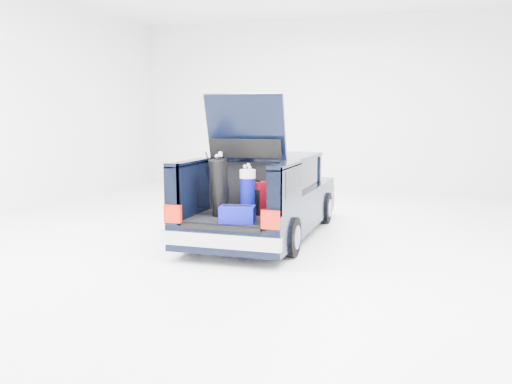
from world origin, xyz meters
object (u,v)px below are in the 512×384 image
(red_suitcase, at_px, (255,198))
(blue_duffel, at_px, (237,214))
(black_golf_bag, at_px, (220,188))
(car, at_px, (266,197))
(blue_golf_bag, at_px, (248,192))

(red_suitcase, bearing_deg, blue_duffel, -70.99)
(red_suitcase, bearing_deg, black_golf_bag, -120.92)
(red_suitcase, height_order, blue_duffel, red_suitcase)
(car, distance_m, blue_duffel, 2.01)
(blue_golf_bag, distance_m, blue_duffel, 0.58)
(blue_duffel, bearing_deg, red_suitcase, 77.23)
(car, bearing_deg, blue_duffel, -85.26)
(red_suitcase, distance_m, blue_golf_bag, 0.24)
(car, xyz_separation_m, blue_duffel, (0.17, -2.01, 0.05))
(car, bearing_deg, red_suitcase, -81.23)
(black_golf_bag, distance_m, blue_duffel, 0.65)
(car, relative_size, black_golf_bag, 4.72)
(blue_golf_bag, relative_size, blue_duffel, 1.49)
(blue_golf_bag, height_order, blue_duffel, blue_golf_bag)
(black_golf_bag, height_order, blue_golf_bag, black_golf_bag)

